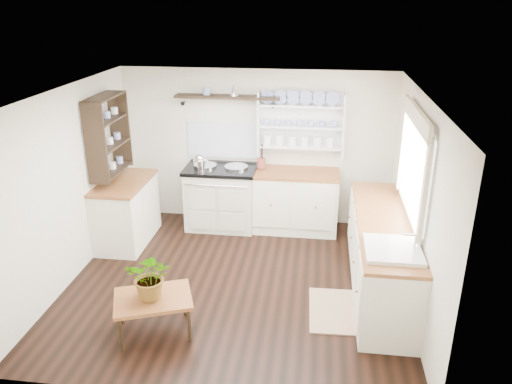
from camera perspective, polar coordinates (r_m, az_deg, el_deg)
floor at (r=6.18m, az=-2.28°, el=-10.28°), size 4.00×3.80×0.01m
wall_back at (r=7.43m, az=0.06°, el=5.10°), size 4.00×0.02×2.30m
wall_right at (r=5.68m, az=17.83°, el=-1.33°), size 0.02×3.80×2.30m
wall_left at (r=6.30m, az=-20.67°, el=0.56°), size 0.02×3.80×2.30m
ceiling at (r=5.34m, az=-2.65°, el=11.17°), size 4.00×3.80×0.01m
window at (r=5.67m, az=17.56°, el=3.14°), size 0.08×1.55×1.22m
aga_cooker at (r=7.43m, az=-3.98°, el=-0.50°), size 1.04×0.72×0.96m
back_cabinets at (r=7.33m, az=4.40°, el=-0.93°), size 1.27×0.63×0.90m
right_cabinets at (r=6.02m, az=14.11°, el=-6.89°), size 0.62×2.43×0.90m
belfast_sink at (r=5.20m, az=15.26°, el=-7.52°), size 0.55×0.60×0.45m
left_cabinets at (r=7.18m, az=-14.60°, el=-2.10°), size 0.62×1.13×0.90m
plate_rack at (r=7.24m, az=5.18°, el=7.89°), size 1.20×0.22×0.90m
high_shelf at (r=7.20m, az=-3.29°, el=10.74°), size 1.50×0.29×0.16m
left_shelving at (r=6.88m, az=-16.54°, el=6.30°), size 0.28×0.80×1.05m
kettle at (r=7.18m, az=-6.47°, el=3.43°), size 0.18×0.18×0.22m
utensil_crock at (r=7.26m, az=0.58°, el=3.32°), size 0.12×0.12×0.15m
center_table at (r=5.28m, az=-11.68°, el=-12.12°), size 0.91×0.79×0.42m
potted_plant at (r=5.13m, az=-11.93°, el=-9.38°), size 0.47×0.41×0.50m
floor_rug at (r=5.75m, az=8.95°, el=-13.23°), size 0.58×0.87×0.02m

